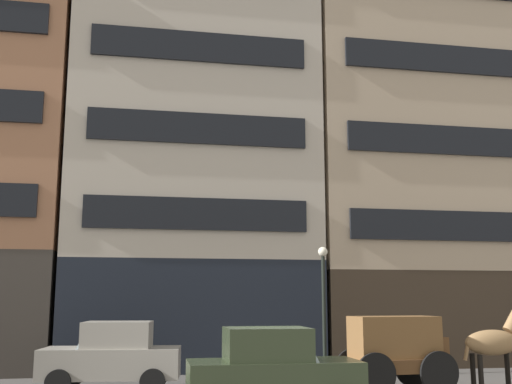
% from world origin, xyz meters
% --- Properties ---
extents(building_center_left, '(9.57, 6.71, 16.38)m').
position_xyz_m(building_center_left, '(-1.11, 9.83, 8.23)').
color(building_center_left, black).
rests_on(building_center_left, ground_plane).
extents(building_center_right, '(9.81, 6.71, 16.97)m').
position_xyz_m(building_center_right, '(8.23, 9.83, 8.52)').
color(building_center_right, '#33281E').
rests_on(building_center_right, ground_plane).
extents(cargo_wagon, '(3.00, 1.69, 1.98)m').
position_xyz_m(cargo_wagon, '(3.90, 2.01, 1.15)').
color(cargo_wagon, brown).
rests_on(cargo_wagon, ground_plane).
extents(draft_horse, '(2.35, 0.71, 2.30)m').
position_xyz_m(draft_horse, '(6.85, 2.02, 1.27)').
color(draft_horse, '#937047').
rests_on(draft_horse, ground_plane).
extents(sedan_dark, '(3.85, 2.17, 1.83)m').
position_xyz_m(sedan_dark, '(-3.63, 3.63, 0.91)').
color(sedan_dark, gray).
rests_on(sedan_dark, ground_plane).
extents(sedan_light, '(3.72, 1.90, 1.83)m').
position_xyz_m(sedan_light, '(-0.07, -0.61, 0.91)').
color(sedan_light, '#2D3823').
rests_on(sedan_light, ground_plane).
extents(streetlamp_curbside, '(0.32, 0.32, 4.12)m').
position_xyz_m(streetlamp_curbside, '(2.86, 5.24, 2.67)').
color(streetlamp_curbside, black).
rests_on(streetlamp_curbside, ground_plane).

